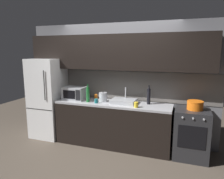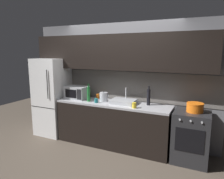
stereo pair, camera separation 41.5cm
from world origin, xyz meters
name	(u,v)px [view 1 (the left image)]	position (x,y,z in m)	size (l,w,h in m)	color
ground_plane	(95,166)	(0.00, 0.00, 0.00)	(10.00, 10.00, 0.00)	#4C4238
back_wall	(117,69)	(0.00, 1.20, 1.55)	(4.08, 0.44, 2.50)	slate
counter_run	(113,124)	(0.00, 0.90, 0.45)	(2.34, 0.60, 0.90)	black
refrigerator	(48,98)	(-1.55, 0.90, 0.88)	(0.68, 0.69, 1.76)	white
oven_range	(191,133)	(1.51, 0.90, 0.45)	(0.60, 0.62, 0.90)	#232326
microwave	(75,93)	(-0.87, 0.92, 1.04)	(0.46, 0.35, 0.27)	#A8AAAF
sink_basin	(124,101)	(0.22, 0.93, 0.94)	(0.48, 0.38, 0.30)	#ADAFB5
kettle	(103,97)	(-0.22, 0.94, 0.99)	(0.20, 0.17, 0.21)	#B7BABF
wine_bottle_green	(88,95)	(-0.50, 0.79, 1.06)	(0.07, 0.07, 0.37)	#1E6B2D
wine_bottle_dark	(149,96)	(0.70, 1.02, 1.06)	(0.07, 0.07, 0.37)	black
mug_orange	(96,97)	(-0.46, 1.11, 0.95)	(0.07, 0.07, 0.10)	orange
mug_yellow	(136,105)	(0.52, 0.70, 0.95)	(0.08, 0.08, 0.10)	gold
mug_teal	(96,101)	(-0.30, 0.76, 0.94)	(0.07, 0.07, 0.09)	#19666B
cooking_pot	(195,105)	(1.54, 0.90, 0.98)	(0.28, 0.28, 0.16)	orange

